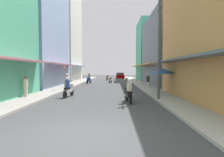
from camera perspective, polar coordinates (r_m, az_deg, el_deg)
The scene contains 20 objects.
ground_plane at distance 23.83m, azimuth -1.81°, elevation -2.29°, with size 96.09×96.09×0.00m, color #424244.
sidewalk_left at distance 24.53m, azimuth -13.24°, elevation -2.08°, with size 1.96×51.68×0.12m, color #9E9991.
sidewalk_right at distance 24.11m, azimuth 9.82°, elevation -2.13°, with size 1.96×51.68×0.12m, color #ADA89E.
building_left_mid at distance 25.17m, azimuth -23.27°, elevation 15.01°, with size 7.05×10.53×15.08m.
building_left_far at distance 35.59m, azimuth -15.85°, elevation 13.27°, with size 7.05×9.73×17.30m.
building_right_mid at distance 26.43m, azimuth 18.05°, elevation 8.32°, with size 7.05×12.39×9.44m.
building_right_far at distance 37.34m, azimuth 12.91°, elevation 8.45°, with size 7.05×8.05×11.67m.
motorbike_maroon at distance 24.20m, azimuth 5.09°, elevation -1.03°, with size 0.64×1.78×0.96m.
motorbike_black at distance 11.74m, azimuth 5.30°, elevation -4.15°, with size 0.55×1.81×1.58m.
motorbike_silver at distance 14.32m, azimuth -13.64°, elevation -2.96°, with size 0.60×1.80×1.58m.
motorbike_blue at distance 27.74m, azimuth -7.34°, elevation -0.13°, with size 0.64×1.78×1.58m.
motorbike_orange at distance 36.22m, azimuth -1.47°, elevation 0.26°, with size 0.55×1.81×0.96m.
motorbike_white at distance 28.98m, azimuth -0.44°, elevation -0.38°, with size 0.61×1.79×0.96m.
parked_car at distance 40.68m, azimuth 2.54°, elevation 0.87°, with size 1.79×4.11×1.45m.
pedestrian_crossing at distance 22.85m, azimuth -14.02°, elevation -0.18°, with size 0.44×0.44×1.71m.
pedestrian_far at distance 14.88m, azimuth -25.64°, elevation -2.39°, with size 0.34×0.34×1.69m.
pedestrian_foreground at distance 20.72m, azimuth 11.31°, elevation -0.48°, with size 0.44×0.44×1.69m.
vendor_umbrella at distance 15.52m, azimuth 15.61°, elevation 2.30°, with size 2.13×2.13×2.24m.
utility_pole at distance 12.88m, azimuth 14.70°, elevation 8.83°, with size 0.20×1.20×6.84m.
street_sign_no_entry at distance 18.99m, azimuth -14.83°, elevation 1.49°, with size 0.07×0.60×2.65m.
Camera 1 is at (1.07, -5.88, 2.13)m, focal length 28.91 mm.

